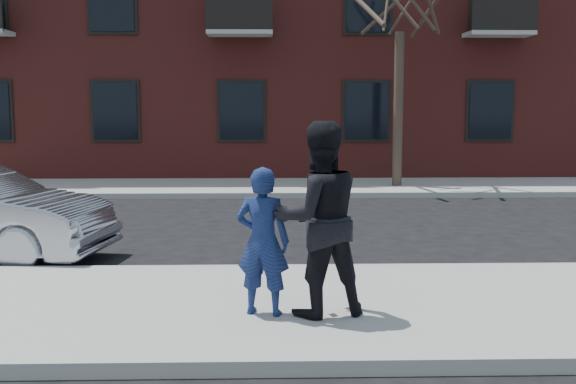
{
  "coord_description": "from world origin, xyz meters",
  "views": [
    {
      "loc": [
        0.97,
        -7.59,
        2.34
      ],
      "look_at": [
        1.18,
        0.4,
        1.32
      ],
      "focal_mm": 42.0,
      "sensor_mm": 36.0,
      "label": 1
    }
  ],
  "objects": [
    {
      "name": "ground",
      "position": [
        0.0,
        0.0,
        0.0
      ],
      "size": [
        100.0,
        100.0,
        0.0
      ],
      "primitive_type": "plane",
      "color": "black",
      "rests_on": "ground"
    },
    {
      "name": "near_curb",
      "position": [
        0.0,
        1.55,
        0.07
      ],
      "size": [
        50.0,
        0.1,
        0.15
      ],
      "primitive_type": "cube",
      "color": "#999691",
      "rests_on": "ground"
    },
    {
      "name": "apartment_building",
      "position": [
        2.0,
        18.0,
        6.16
      ],
      "size": [
        24.3,
        10.3,
        12.3
      ],
      "color": "maroon",
      "rests_on": "ground"
    },
    {
      "name": "near_sidewalk",
      "position": [
        0.0,
        -0.25,
        0.07
      ],
      "size": [
        50.0,
        3.5,
        0.15
      ],
      "primitive_type": "cube",
      "color": "#989690",
      "rests_on": "ground"
    },
    {
      "name": "man_hoodie",
      "position": [
        0.89,
        -0.65,
        0.94
      ],
      "size": [
        0.65,
        0.55,
        1.57
      ],
      "rotation": [
        0.0,
        0.0,
        2.88
      ],
      "color": "navy",
      "rests_on": "near_sidewalk"
    },
    {
      "name": "far_sidewalk",
      "position": [
        0.0,
        11.25,
        0.07
      ],
      "size": [
        50.0,
        3.5,
        0.15
      ],
      "primitive_type": "cube",
      "color": "#989690",
      "rests_on": "ground"
    },
    {
      "name": "far_curb",
      "position": [
        0.0,
        9.45,
        0.07
      ],
      "size": [
        50.0,
        0.1,
        0.15
      ],
      "primitive_type": "cube",
      "color": "#999691",
      "rests_on": "ground"
    },
    {
      "name": "man_peacoat",
      "position": [
        1.48,
        -0.67,
        1.17
      ],
      "size": [
        1.16,
        1.01,
        2.04
      ],
      "rotation": [
        0.0,
        0.0,
        3.41
      ],
      "color": "black",
      "rests_on": "near_sidewalk"
    }
  ]
}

